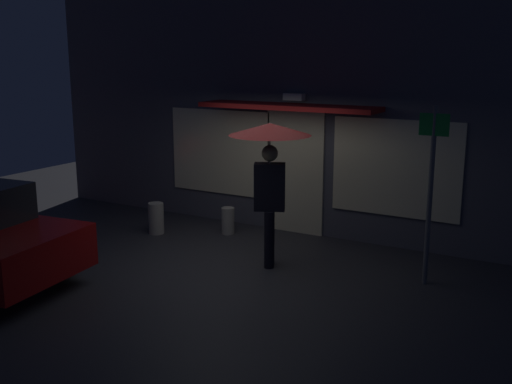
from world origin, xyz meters
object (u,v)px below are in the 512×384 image
object	(u,v)px
sidewalk_bollard	(228,221)
sidewalk_bollard_2	(156,218)
street_sign_post	(431,186)
person_with_umbrella	(270,153)

from	to	relation	value
sidewalk_bollard	sidewalk_bollard_2	bearing A→B (deg)	-150.90
street_sign_post	sidewalk_bollard	bearing A→B (deg)	169.56
person_with_umbrella	street_sign_post	xyz separation A→B (m)	(2.27, 0.43, -0.34)
person_with_umbrella	sidewalk_bollard	size ratio (longest dim) A/B	4.54
person_with_umbrella	sidewalk_bollard_2	world-z (taller)	person_with_umbrella
person_with_umbrella	sidewalk_bollard_2	distance (m)	3.02
person_with_umbrella	street_sign_post	distance (m)	2.33
person_with_umbrella	sidewalk_bollard_2	xyz separation A→B (m)	(-2.59, 0.49, -1.47)
sidewalk_bollard	sidewalk_bollard_2	world-z (taller)	sidewalk_bollard_2
street_sign_post	sidewalk_bollard	world-z (taller)	street_sign_post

